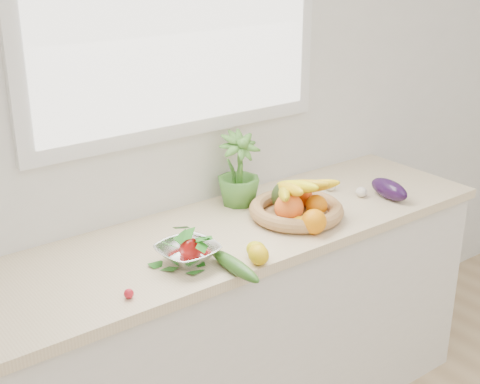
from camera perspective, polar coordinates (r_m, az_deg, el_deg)
back_wall at (r=2.59m, az=-5.23°, el=8.02°), size 4.50×0.02×2.70m
counter_cabinet at (r=2.73m, az=-1.11°, el=-12.31°), size 2.20×0.58×0.86m
countertop at (r=2.51m, az=-1.19°, el=-3.73°), size 2.24×0.62×0.04m
orange_loose at (r=2.48m, az=6.33°, el=-2.53°), size 0.12×0.12×0.09m
lemon_a at (r=2.29m, az=1.38°, el=-4.93°), size 0.08×0.09×0.06m
lemon_b at (r=2.25m, az=1.59°, el=-5.36°), size 0.09×0.10×0.07m
lemon_c at (r=2.48m, az=5.26°, el=-2.80°), size 0.10×0.10×0.06m
apple at (r=2.28m, az=-4.24°, el=-4.90°), size 0.08×0.08×0.08m
ginger at (r=2.57m, az=6.24°, el=-2.26°), size 0.13×0.08×0.04m
garlic_a at (r=2.85m, az=10.32°, el=-0.00°), size 0.06×0.06×0.04m
garlic_b at (r=2.90m, az=7.74°, el=0.50°), size 0.06×0.06×0.04m
garlic_c at (r=2.57m, az=4.65°, el=-2.06°), size 0.08×0.08×0.05m
eggplant at (r=2.85m, az=12.61°, el=0.23°), size 0.10×0.21×0.08m
cucumber at (r=2.20m, az=-0.47°, el=-6.31°), size 0.06×0.27×0.05m
radish at (r=2.09m, az=-9.47°, el=-8.55°), size 0.03×0.03×0.03m
potted_herb at (r=2.69m, az=-0.14°, el=1.82°), size 0.19×0.19×0.32m
fruit_basket at (r=2.60m, az=4.79°, el=-1.11°), size 0.37×0.37×0.19m
colander_with_spinach at (r=2.25m, az=-4.50°, el=-4.80°), size 0.22×0.22×0.11m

